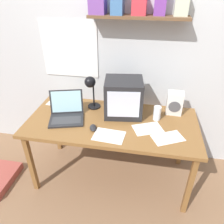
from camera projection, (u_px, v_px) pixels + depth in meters
name	position (u px, v px, depth m)	size (l,w,h in m)	color
ground_plane	(112.00, 174.00, 2.49)	(12.00, 12.00, 0.00)	#866244
back_wall	(121.00, 47.00, 2.23)	(5.60, 0.24, 2.60)	silver
corner_desk	(112.00, 126.00, 2.14)	(1.63, 0.77, 0.74)	brown
crt_monitor	(123.00, 97.00, 2.13)	(0.40, 0.37, 0.36)	#232326
laptop	(67.00, 112.00, 2.13)	(0.39, 0.38, 0.25)	#232326
desk_lamp	(91.00, 87.00, 2.15)	(0.13, 0.19, 0.37)	black
juice_glass	(157.00, 114.00, 2.09)	(0.07, 0.07, 0.14)	white
space_heater	(175.00, 103.00, 2.17)	(0.16, 0.13, 0.23)	silver
computer_mouse	(93.00, 128.00, 1.98)	(0.09, 0.12, 0.03)	#232326
loose_paper_near_monitor	(168.00, 138.00, 1.88)	(0.31, 0.26, 0.00)	white
open_notebook	(109.00, 136.00, 1.90)	(0.28, 0.21, 0.00)	silver
printed_handout	(148.00, 129.00, 1.99)	(0.31, 0.26, 0.00)	white
loose_paper_near_laptop	(60.00, 103.00, 2.40)	(0.29, 0.18, 0.00)	white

